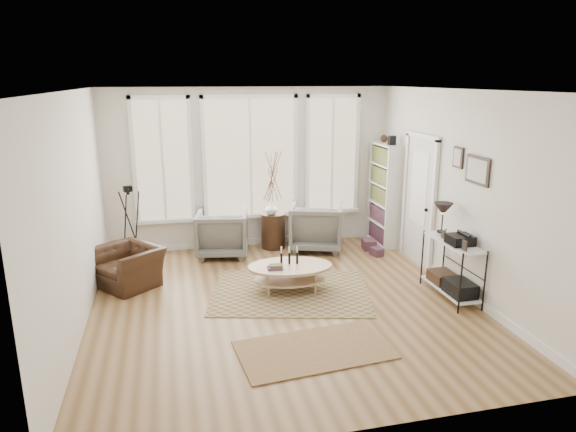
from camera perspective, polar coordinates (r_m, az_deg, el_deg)
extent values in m
plane|color=#937048|center=(7.26, -0.46, -9.72)|extent=(5.50, 5.50, 0.00)
plane|color=white|center=(6.59, -0.51, 13.82)|extent=(5.50, 5.50, 0.00)
cube|color=silver|center=(9.43, -4.20, 5.30)|extent=(5.20, 0.04, 2.90)
cube|color=silver|center=(4.26, 7.79, -7.03)|extent=(5.20, 0.04, 2.90)
cube|color=silver|center=(6.72, -22.65, 0.16)|extent=(0.04, 5.50, 2.90)
cube|color=silver|center=(7.76, 18.60, 2.43)|extent=(0.04, 5.50, 2.90)
cube|color=white|center=(9.75, -4.04, -2.79)|extent=(5.10, 0.04, 0.12)
cube|color=white|center=(8.16, 17.69, -7.14)|extent=(0.03, 5.40, 0.12)
cube|color=tan|center=(9.38, -4.21, 6.48)|extent=(1.60, 0.03, 2.10)
cube|color=tan|center=(9.26, -13.77, 5.99)|extent=(0.90, 0.03, 2.10)
cube|color=tan|center=(9.74, 4.90, 6.79)|extent=(0.90, 0.03, 2.10)
cube|color=white|center=(9.36, -4.19, 6.46)|extent=(1.74, 0.06, 2.24)
cube|color=white|center=(9.24, -13.77, 5.97)|extent=(1.04, 0.06, 2.24)
cube|color=white|center=(9.72, 4.93, 6.77)|extent=(1.04, 0.06, 2.24)
cube|color=white|center=(9.56, -4.04, 0.03)|extent=(4.10, 0.12, 0.06)
cube|color=silver|center=(8.81, 14.37, 1.51)|extent=(0.04, 0.88, 2.10)
cube|color=white|center=(8.75, 14.36, 3.10)|extent=(0.01, 0.55, 1.20)
cube|color=white|center=(8.39, 15.80, 0.74)|extent=(0.06, 0.08, 2.18)
cube|color=white|center=(9.23, 12.90, 2.21)|extent=(0.06, 0.08, 2.18)
cube|color=white|center=(8.62, 14.75, 8.57)|extent=(0.06, 1.06, 0.08)
sphere|color=black|center=(8.52, 15.09, 0.66)|extent=(0.06, 0.06, 0.06)
cube|color=white|center=(9.35, 11.68, 1.81)|extent=(0.30, 0.03, 1.90)
cube|color=white|center=(10.08, 9.74, 2.86)|extent=(0.30, 0.03, 1.90)
cube|color=white|center=(9.77, 11.48, 2.39)|extent=(0.02, 0.85, 1.90)
cube|color=white|center=(9.71, 10.68, 2.36)|extent=(0.30, 0.81, 1.90)
cube|color=maroon|center=(9.71, 10.68, 2.36)|extent=(0.24, 0.75, 1.76)
cube|color=black|center=(9.36, 11.48, 8.25)|extent=(0.12, 0.10, 0.16)
sphere|color=#341E12|center=(9.68, 10.61, 8.45)|extent=(0.14, 0.14, 0.14)
cube|color=white|center=(7.80, 17.54, -7.70)|extent=(0.37, 1.07, 0.03)
cube|color=white|center=(7.56, 17.95, -2.79)|extent=(0.37, 1.07, 0.02)
cylinder|color=black|center=(7.18, 18.62, -7.16)|extent=(0.02, 0.02, 0.85)
cylinder|color=black|center=(7.37, 21.02, -6.80)|extent=(0.02, 0.02, 0.85)
cylinder|color=black|center=(8.03, 14.70, -4.47)|extent=(0.02, 0.02, 0.85)
cylinder|color=black|center=(8.20, 16.93, -4.23)|extent=(0.02, 0.02, 0.85)
cylinder|color=black|center=(7.83, 16.69, -1.66)|extent=(0.14, 0.14, 0.02)
cylinder|color=black|center=(7.80, 16.76, -0.67)|extent=(0.02, 0.02, 0.30)
cone|color=black|center=(7.75, 16.87, 0.75)|extent=(0.28, 0.28, 0.18)
cube|color=black|center=(7.42, 18.60, -2.50)|extent=(0.32, 0.30, 0.13)
cube|color=black|center=(7.56, 18.56, -7.61)|extent=(0.32, 0.45, 0.20)
cube|color=#341E12|center=(7.94, 16.79, -6.52)|extent=(0.32, 0.40, 0.16)
cube|color=black|center=(7.14, 19.04, -3.12)|extent=(0.02, 0.10, 0.14)
cube|color=black|center=(7.59, 16.90, -1.98)|extent=(0.02, 0.10, 0.12)
cube|color=black|center=(7.35, 20.34, 4.78)|extent=(0.03, 0.52, 0.38)
cube|color=silver|center=(7.34, 20.24, 4.78)|extent=(0.01, 0.44, 0.30)
cube|color=black|center=(7.75, 18.39, 6.19)|extent=(0.03, 0.24, 0.30)
cube|color=silver|center=(7.74, 18.30, 6.19)|extent=(0.01, 0.18, 0.24)
cube|color=brown|center=(7.62, 0.30, -8.43)|extent=(2.61, 2.19, 0.01)
cube|color=brown|center=(6.13, 2.91, -14.61)|extent=(1.82, 1.12, 0.01)
ellipsoid|color=tan|center=(7.63, 0.23, -7.00)|extent=(1.11, 0.75, 0.03)
ellipsoid|color=tan|center=(7.56, 0.23, -5.63)|extent=(1.29, 0.88, 0.04)
cylinder|color=tan|center=(7.39, -2.03, -7.79)|extent=(0.04, 0.04, 0.35)
cylinder|color=tan|center=(7.54, 3.13, -7.31)|extent=(0.04, 0.04, 0.35)
cylinder|color=tan|center=(7.74, -2.60, -6.68)|extent=(0.04, 0.04, 0.35)
cylinder|color=tan|center=(7.89, 2.33, -6.26)|extent=(0.04, 0.04, 0.35)
cylinder|color=black|center=(7.54, -0.73, -4.80)|extent=(0.04, 0.04, 0.18)
cylinder|color=black|center=(7.57, 0.14, -4.73)|extent=(0.04, 0.04, 0.18)
cylinder|color=black|center=(7.59, 1.01, -4.66)|extent=(0.04, 0.04, 0.18)
cube|color=#2C4B26|center=(7.41, -1.39, -5.65)|extent=(0.22, 0.16, 0.06)
imported|color=slate|center=(9.11, -7.29, -1.88)|extent=(1.02, 1.04, 0.81)
imported|color=slate|center=(9.37, 3.17, -1.14)|extent=(1.18, 1.19, 0.86)
cylinder|color=#341E12|center=(9.46, -1.66, -1.64)|extent=(0.43, 0.43, 0.65)
imported|color=silver|center=(9.27, -1.87, 0.84)|extent=(0.26, 0.26, 0.23)
imported|color=#341E12|center=(8.14, -17.35, -5.36)|extent=(1.22, 1.20, 0.60)
cylinder|color=black|center=(8.75, -17.36, 2.47)|extent=(0.06, 0.06, 0.06)
cube|color=black|center=(8.74, -17.39, 2.90)|extent=(0.16, 0.14, 0.10)
cylinder|color=black|center=(8.67, -17.42, 2.79)|extent=(0.06, 0.08, 0.06)
cube|color=maroon|center=(9.55, 8.98, -3.12)|extent=(0.27, 0.32, 0.18)
cube|color=maroon|center=(9.24, 9.83, -3.93)|extent=(0.22, 0.25, 0.14)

